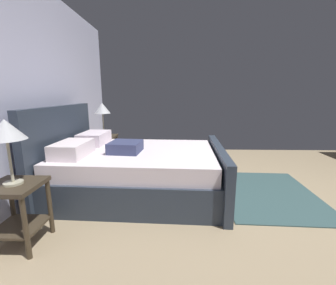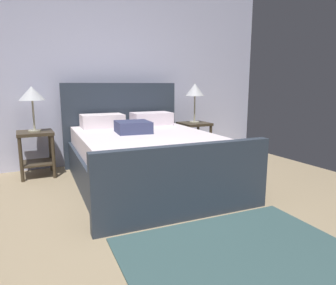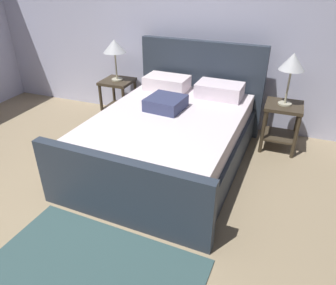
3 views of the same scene
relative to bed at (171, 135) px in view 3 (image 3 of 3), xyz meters
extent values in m
cube|color=#9B8666|center=(-0.41, -1.88, -0.36)|extent=(5.96, 6.22, 0.02)
cube|color=silver|center=(-0.41, 1.29, 1.05)|extent=(6.08, 0.12, 2.81)
cube|color=#2C3542|center=(0.00, -0.07, -0.15)|extent=(1.67, 2.15, 0.40)
cube|color=#2C3542|center=(0.04, 1.03, 0.26)|extent=(1.71, 0.17, 1.22)
cube|color=#2C3542|center=(-0.05, -1.16, 0.00)|extent=(1.71, 0.17, 0.69)
cube|color=white|center=(0.00, -0.07, 0.16)|extent=(1.59, 2.08, 0.22)
cube|color=white|center=(-0.33, 0.71, 0.36)|extent=(0.57, 0.38, 0.18)
cube|color=white|center=(0.39, 0.68, 0.36)|extent=(0.57, 0.38, 0.18)
cube|color=#373E63|center=(-0.10, 0.10, 0.34)|extent=(0.44, 0.44, 0.14)
cube|color=#3C3122|center=(1.17, 0.78, 0.23)|extent=(0.44, 0.44, 0.04)
cube|color=#3C3122|center=(1.17, 0.78, -0.17)|extent=(0.40, 0.40, 0.02)
cylinder|color=#3C3122|center=(0.98, 0.59, -0.07)|extent=(0.04, 0.04, 0.56)
cylinder|color=#3C3122|center=(1.36, 0.59, -0.07)|extent=(0.04, 0.04, 0.56)
cylinder|color=#3C3122|center=(0.98, 0.97, -0.07)|extent=(0.04, 0.04, 0.56)
cylinder|color=#3C3122|center=(1.36, 0.97, -0.07)|extent=(0.04, 0.04, 0.56)
cylinder|color=#B7B293|center=(1.17, 0.78, 0.26)|extent=(0.16, 0.16, 0.02)
cylinder|color=#B7B293|center=(1.17, 0.78, 0.47)|extent=(0.02, 0.02, 0.40)
cone|color=silver|center=(1.17, 0.78, 0.77)|extent=(0.29, 0.29, 0.19)
cube|color=#3C3122|center=(-1.18, 0.88, 0.23)|extent=(0.44, 0.44, 0.04)
cube|color=#3C3122|center=(-1.18, 0.88, -0.17)|extent=(0.40, 0.40, 0.02)
cylinder|color=#3C3122|center=(-1.37, 0.69, -0.07)|extent=(0.04, 0.04, 0.56)
cylinder|color=#3C3122|center=(-0.99, 0.69, -0.07)|extent=(0.04, 0.04, 0.56)
cylinder|color=#3C3122|center=(-1.37, 1.07, -0.07)|extent=(0.04, 0.04, 0.56)
cylinder|color=#3C3122|center=(-0.99, 1.07, -0.07)|extent=(0.04, 0.04, 0.56)
cylinder|color=#B7B293|center=(-1.18, 0.88, 0.26)|extent=(0.16, 0.16, 0.02)
cylinder|color=#B7B293|center=(-1.18, 0.88, 0.46)|extent=(0.02, 0.02, 0.38)
cone|color=silver|center=(-1.18, 0.88, 0.74)|extent=(0.32, 0.32, 0.18)
camera|label=1|loc=(-3.04, -0.55, 1.04)|focal=24.42mm
camera|label=2|loc=(-1.35, -3.44, 0.85)|focal=32.93mm
camera|label=3|loc=(1.13, -3.04, 1.71)|focal=33.75mm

